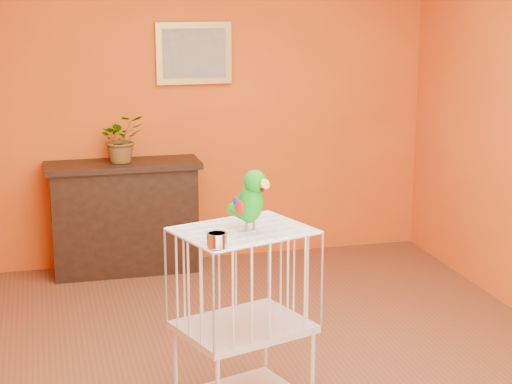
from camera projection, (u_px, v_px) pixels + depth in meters
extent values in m
plane|color=brown|center=(263.00, 366.00, 5.26)|extent=(4.50, 4.50, 0.00)
plane|color=#DC5C14|center=(194.00, 108.00, 7.08)|extent=(4.00, 0.00, 4.00)
plane|color=#DC5C14|center=(438.00, 285.00, 2.84)|extent=(4.00, 0.00, 4.00)
cube|color=black|center=(125.00, 220.00, 6.93)|extent=(1.15, 0.38, 0.86)
cube|color=black|center=(123.00, 165.00, 6.82)|extent=(1.23, 0.44, 0.05)
cube|color=black|center=(127.00, 226.00, 6.77)|extent=(0.81, 0.02, 0.43)
cube|color=maroon|center=(96.00, 235.00, 6.85)|extent=(0.05, 0.17, 0.27)
cube|color=#44552A|center=(105.00, 235.00, 6.87)|extent=(0.05, 0.17, 0.27)
cube|color=maroon|center=(116.00, 234.00, 6.89)|extent=(0.05, 0.17, 0.27)
cube|color=#44552A|center=(128.00, 233.00, 6.91)|extent=(0.05, 0.17, 0.27)
cube|color=maroon|center=(140.00, 232.00, 6.93)|extent=(0.05, 0.17, 0.27)
imported|color=#26722D|center=(121.00, 143.00, 6.81)|extent=(0.41, 0.44, 0.30)
cube|color=gold|center=(194.00, 53.00, 6.95)|extent=(0.62, 0.03, 0.50)
cube|color=gray|center=(194.00, 53.00, 6.93)|extent=(0.52, 0.01, 0.40)
cube|color=beige|center=(243.00, 327.00, 4.62)|extent=(0.79, 0.70, 0.04)
cube|color=beige|center=(243.00, 231.00, 4.49)|extent=(0.79, 0.70, 0.01)
cylinder|color=beige|center=(313.00, 372.00, 4.65)|extent=(0.02, 0.02, 0.46)
cylinder|color=beige|center=(176.00, 367.00, 4.70)|extent=(0.02, 0.02, 0.46)
cylinder|color=beige|center=(266.00, 343.00, 5.02)|extent=(0.02, 0.02, 0.46)
cylinder|color=silver|center=(217.00, 240.00, 4.17)|extent=(0.10, 0.10, 0.07)
cylinder|color=#59544C|center=(246.00, 228.00, 4.46)|extent=(0.01, 0.01, 0.05)
cylinder|color=#59544C|center=(254.00, 226.00, 4.49)|extent=(0.01, 0.01, 0.05)
ellipsoid|color=#058E0F|center=(250.00, 204.00, 4.44)|extent=(0.20, 0.22, 0.24)
ellipsoid|color=#058E0F|center=(255.00, 181.00, 4.39)|extent=(0.16, 0.16, 0.12)
cone|color=orange|center=(262.00, 185.00, 4.35)|extent=(0.08, 0.09, 0.08)
cone|color=black|center=(260.00, 189.00, 4.37)|extent=(0.04, 0.04, 0.03)
sphere|color=black|center=(252.00, 181.00, 4.34)|extent=(0.02, 0.02, 0.02)
sphere|color=black|center=(263.00, 178.00, 4.40)|extent=(0.02, 0.02, 0.02)
ellipsoid|color=#A50C0C|center=(239.00, 207.00, 4.41)|extent=(0.06, 0.08, 0.08)
ellipsoid|color=navy|center=(258.00, 203.00, 4.50)|extent=(0.06, 0.08, 0.08)
cone|color=#058E0F|center=(240.00, 215.00, 4.52)|extent=(0.14, 0.18, 0.13)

